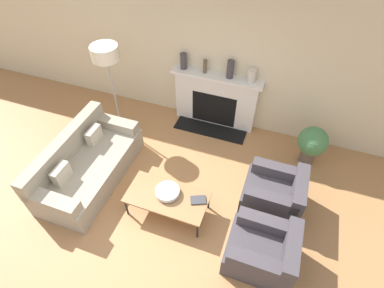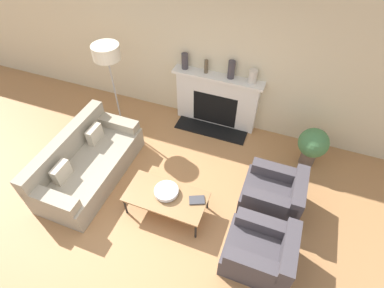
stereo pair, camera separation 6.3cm
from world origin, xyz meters
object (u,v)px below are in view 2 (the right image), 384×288
mantel_vase_left (185,61)px  potted_plant (313,145)px  fireplace (216,101)px  armchair_far (274,195)px  coffee_table (166,197)px  mantel_vase_center_left (206,66)px  floor_lamp (108,60)px  couch (87,163)px  bowl (166,191)px  book (197,200)px  armchair_near (261,252)px  mantel_vase_center_right (231,70)px  mantel_vase_right (253,76)px

mantel_vase_left → potted_plant: bearing=-11.1°
fireplace → armchair_far: fireplace is taller
coffee_table → mantel_vase_center_left: mantel_vase_center_left is taller
fireplace → floor_lamp: 2.11m
potted_plant → mantel_vase_center_left: bearing=166.8°
armchair_far → floor_lamp: size_ratio=0.49×
couch → bowl: 1.54m
fireplace → coffee_table: size_ratio=1.39×
fireplace → bowl: (-0.07, -2.22, -0.10)m
couch → mantel_vase_center_left: bearing=-32.8°
mantel_vase_left → mantel_vase_center_left: bearing=0.0°
armchair_far → book: size_ratio=3.28×
fireplace → floor_lamp: bearing=-154.2°
floor_lamp → armchair_near: bearing=-28.9°
coffee_table → bowl: bearing=102.2°
armchair_far → mantel_vase_center_left: (-1.68, 1.60, 0.96)m
floor_lamp → mantel_vase_center_right: size_ratio=5.40×
mantel_vase_center_right → mantel_vase_right: mantel_vase_center_right is taller
couch → bowl: bearing=-94.9°
couch → mantel_vase_center_left: mantel_vase_center_left is taller
armchair_far → bowl: 1.65m
coffee_table → floor_lamp: bearing=138.5°
floor_lamp → mantel_vase_right: 2.47m
fireplace → bowl: bearing=-91.7°
floor_lamp → mantel_vase_center_left: floor_lamp is taller
potted_plant → bowl: bearing=-138.1°
mantel_vase_center_right → potted_plant: (1.64, -0.50, -0.80)m
fireplace → mantel_vase_left: 0.97m
floor_lamp → mantel_vase_left: 1.36m
potted_plant → mantel_vase_center_right: bearing=163.2°
coffee_table → potted_plant: size_ratio=1.59×
mantel_vase_center_left → mantel_vase_center_right: 0.47m
armchair_far → mantel_vase_center_right: size_ratio=2.66×
armchair_far → bowl: (-1.51, -0.64, 0.17)m
fireplace → potted_plant: bearing=-14.4°
coffee_table → mantel_vase_center_right: (0.28, 2.28, 0.91)m
armchair_near → mantel_vase_center_left: size_ratio=3.47×
armchair_near → mantel_vase_center_left: (-1.68, 2.57, 0.96)m
book → armchair_far: bearing=5.5°
floor_lamp → mantel_vase_center_left: bearing=29.8°
bowl → coffee_table: bearing=-77.8°
couch → mantel_vase_left: (0.94, 2.10, 0.96)m
coffee_table → mantel_vase_left: 2.52m
bowl → mantel_vase_right: size_ratio=1.51×
fireplace → floor_lamp: floor_lamp is taller
armchair_near → armchair_far: size_ratio=1.00×
fireplace → book: size_ratio=6.37×
couch → armchair_near: size_ratio=2.26×
bowl → potted_plant: (1.94, 1.74, 0.03)m
couch → coffee_table: (1.54, -0.18, 0.07)m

